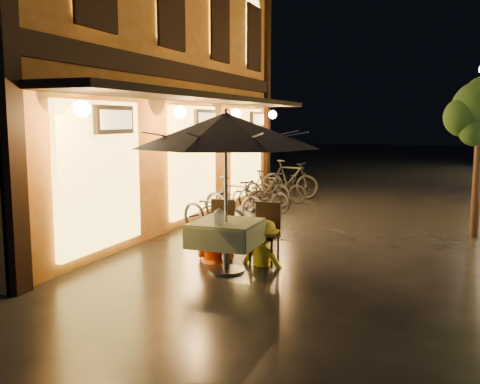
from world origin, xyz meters
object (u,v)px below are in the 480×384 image
at_px(patio_umbrella, 226,130).
at_px(bicycle_0, 214,211).
at_px(person_yellow, 264,221).
at_px(person_orange, 214,214).
at_px(table_lantern, 219,215).
at_px(cafe_table, 226,234).

bearing_deg(patio_umbrella, bicycle_0, 117.18).
bearing_deg(person_yellow, patio_umbrella, 65.11).
height_order(person_orange, bicycle_0, person_orange).
bearing_deg(person_yellow, person_orange, 12.94).
bearing_deg(patio_umbrella, table_lantern, -90.00).
distance_m(patio_umbrella, person_yellow, 1.61).
distance_m(patio_umbrella, person_orange, 1.54).
relative_size(table_lantern, bicycle_0, 0.15).
bearing_deg(person_yellow, table_lantern, 74.57).
bearing_deg(bicycle_0, person_yellow, -118.48).
relative_size(person_orange, person_yellow, 1.09).
bearing_deg(patio_umbrella, person_orange, 127.96).
bearing_deg(table_lantern, person_yellow, 64.08).
height_order(table_lantern, person_orange, person_orange).
distance_m(cafe_table, person_yellow, 0.72).
bearing_deg(table_lantern, cafe_table, 90.00).
xyz_separation_m(patio_umbrella, person_orange, (-0.42, 0.54, -1.38)).
xyz_separation_m(person_yellow, bicycle_0, (-1.69, 1.91, -0.26)).
xyz_separation_m(table_lantern, person_orange, (-0.42, 0.81, -0.15)).
xyz_separation_m(cafe_table, patio_umbrella, (0.00, 0.00, 1.56)).
xyz_separation_m(table_lantern, bicycle_0, (-1.28, 2.76, -0.47)).
distance_m(person_orange, bicycle_0, 2.15).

